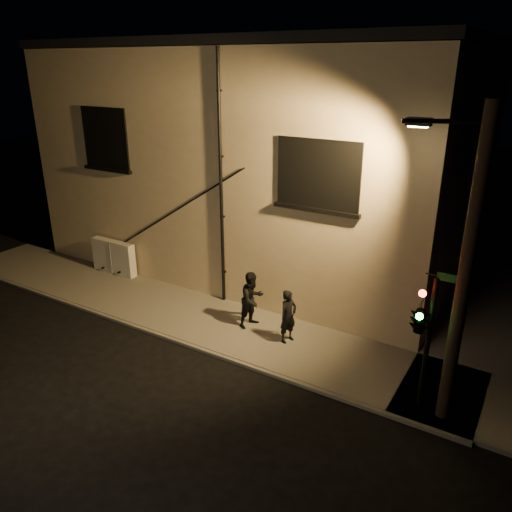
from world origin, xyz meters
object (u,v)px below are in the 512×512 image
Objects in this scene: pedestrian_b at (252,299)px; traffic_signal at (421,318)px; streetlamp_pole at (462,268)px; pedestrian_a at (288,316)px; utility_cabinet at (114,257)px.

traffic_signal reaches higher than pedestrian_b.
streetlamp_pole is (0.68, 0.11, 1.37)m from traffic_signal.
traffic_signal is at bearing -87.15° from pedestrian_a.
streetlamp_pole is (13.07, -2.11, 3.11)m from utility_cabinet.
pedestrian_b is at bearing -6.52° from utility_cabinet.
utility_cabinet is 1.12× the size of pedestrian_b.
utility_cabinet is 0.57× the size of traffic_signal.
pedestrian_b is 0.51× the size of traffic_signal.
utility_cabinet is 7.01m from pedestrian_b.
pedestrian_a is at bearing -85.35° from pedestrian_b.
pedestrian_a is 5.63m from streetlamp_pole.
pedestrian_b reaches higher than utility_cabinet.
utility_cabinet is 13.60m from streetlamp_pole.
traffic_signal is at bearing -171.18° from streetlamp_pole.
traffic_signal is (12.38, -2.22, 1.74)m from utility_cabinet.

